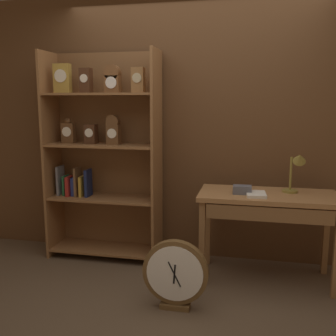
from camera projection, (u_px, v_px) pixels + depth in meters
ground_plane at (168, 320)px, 2.83m from camera, size 10.00×10.00×0.00m
back_wood_panel at (195, 129)px, 3.84m from camera, size 4.80×0.05×2.60m
bookshelf at (102, 154)px, 3.86m from camera, size 1.12×0.39×2.05m
workbench at (268, 206)px, 3.35m from camera, size 1.18×0.56×0.79m
desk_lamp at (296, 167)px, 3.32m from camera, size 0.18×0.19×0.38m
toolbox_small at (242, 190)px, 3.34m from camera, size 0.16×0.11×0.07m
open_repair_manual at (256, 194)px, 3.28m from camera, size 0.18×0.23×0.02m
round_clock_large at (175, 274)px, 2.95m from camera, size 0.51×0.11×0.55m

